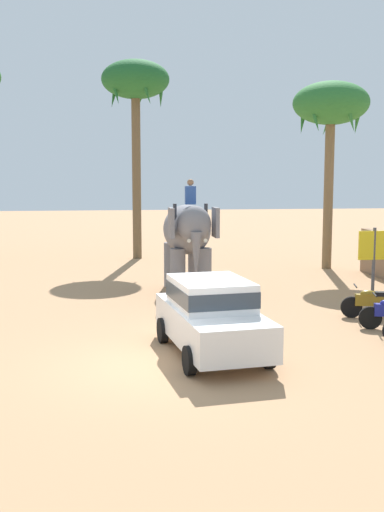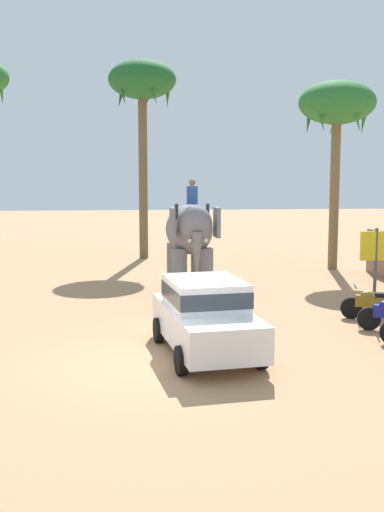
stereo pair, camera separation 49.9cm
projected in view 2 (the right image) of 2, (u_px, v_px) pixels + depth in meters
name	position (u px, v px, depth m)	size (l,w,h in m)	color
ground_plane	(161.00, 364.00, 13.29)	(120.00, 120.00, 0.00)	tan
car_sedan_foreground	(205.00, 314.00, 13.90)	(2.27, 4.28, 1.70)	white
elephant_with_mahout	(190.00, 235.00, 21.24)	(1.66, 3.88, 3.88)	slate
motorcycle_far_in_row	(373.00, 303.00, 17.35)	(1.77, 0.68, 0.94)	black
palm_tree_behind_elephant	(337.00, 108.00, 25.96)	(3.20, 3.20, 7.92)	brown
palm_tree_near_hut	(142.00, 87.00, 29.28)	(3.20, 3.20, 9.38)	brown
signboard_yellow	(376.00, 251.00, 19.14)	(1.00, 0.10, 2.40)	#4C4C51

